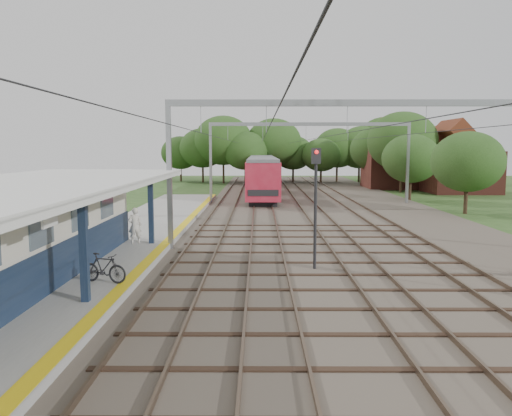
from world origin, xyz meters
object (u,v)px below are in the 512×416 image
object	(u,v)px
bicycle	(104,268)
signal_post	(316,191)
person	(135,225)
train	(262,172)

from	to	relation	value
bicycle	signal_post	distance (m)	8.26
person	bicycle	distance (m)	7.01
bicycle	signal_post	xyz separation A→B (m)	(7.34, 3.01, 2.29)
signal_post	train	bearing A→B (deg)	82.88
train	signal_post	distance (m)	38.13
bicycle	person	bearing A→B (deg)	21.19
bicycle	signal_post	world-z (taller)	signal_post
person	bicycle	bearing A→B (deg)	71.73
bicycle	train	distance (m)	41.47
signal_post	person	bearing A→B (deg)	143.79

